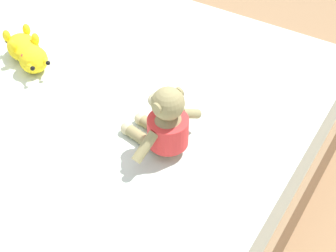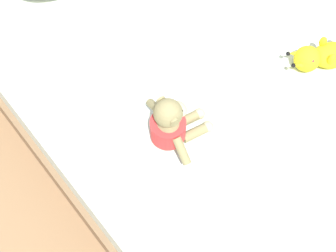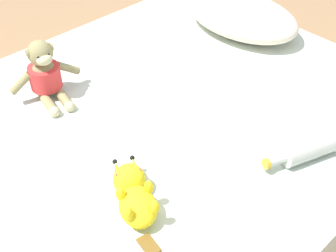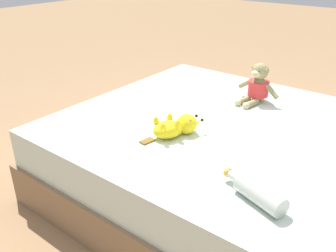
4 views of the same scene
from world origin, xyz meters
TOP-DOWN VIEW (x-y plane):
  - ground_plane at (0.00, 0.00)m, footprint 16.00×16.00m
  - bed at (0.00, 0.00)m, footprint 1.54×2.03m
  - plush_monkey at (-0.38, -0.18)m, footprint 0.24×0.29m
  - plush_yellow_creature at (0.27, -0.29)m, footprint 0.31×0.20m

SIDE VIEW (x-z plane):
  - ground_plane at x=0.00m, z-range 0.00..0.00m
  - bed at x=0.00m, z-range 0.00..0.43m
  - plush_yellow_creature at x=0.27m, z-range 0.43..0.54m
  - plush_monkey at x=-0.38m, z-range 0.42..0.65m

